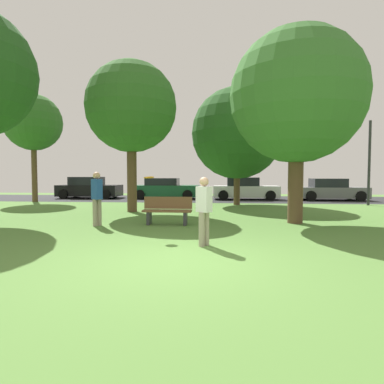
% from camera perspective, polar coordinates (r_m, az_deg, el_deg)
% --- Properties ---
extents(ground_plane, '(44.00, 44.00, 0.00)m').
position_cam_1_polar(ground_plane, '(6.22, -2.89, -12.15)').
color(ground_plane, '#547F38').
extents(road_strip, '(44.00, 6.40, 0.01)m').
position_cam_1_polar(road_strip, '(22.02, 2.97, -1.21)').
color(road_strip, '#28282B').
rests_on(road_strip, ground_plane).
extents(birch_tree_lone, '(4.45, 4.45, 6.47)m').
position_cam_1_polar(birch_tree_lone, '(11.79, 17.89, 15.60)').
color(birch_tree_lone, brown).
rests_on(birch_tree_lone, ground_plane).
extents(oak_tree_left, '(3.96, 3.96, 6.57)m').
position_cam_1_polar(oak_tree_left, '(14.87, -10.59, 14.34)').
color(oak_tree_left, brown).
rests_on(oak_tree_left, ground_plane).
extents(maple_tree_near, '(4.91, 4.91, 6.32)m').
position_cam_1_polar(maple_tree_near, '(17.98, 7.91, 10.13)').
color(maple_tree_near, brown).
rests_on(maple_tree_near, ground_plane).
extents(oak_tree_center, '(3.37, 3.37, 6.45)m').
position_cam_1_polar(oak_tree_center, '(22.05, -26.03, 10.84)').
color(oak_tree_center, brown).
rests_on(oak_tree_center, ground_plane).
extents(person_thrower, '(0.39, 0.37, 1.58)m').
position_cam_1_polar(person_thrower, '(7.45, 2.12, -2.88)').
color(person_thrower, gray).
rests_on(person_thrower, ground_plane).
extents(person_catcher, '(0.39, 0.37, 1.72)m').
position_cam_1_polar(person_catcher, '(10.79, -16.30, -0.67)').
color(person_catcher, gray).
rests_on(person_catcher, ground_plane).
extents(frisbee_disc, '(0.38, 0.38, 0.06)m').
position_cam_1_polar(frisbee_disc, '(8.75, -7.56, 2.54)').
color(frisbee_disc, orange).
extents(parked_car_black, '(4.23, 2.12, 1.48)m').
position_cam_1_polar(parked_car_black, '(23.94, -17.54, 0.61)').
color(parked_car_black, black).
rests_on(parked_car_black, ground_plane).
extents(parked_car_green, '(4.51, 2.01, 1.40)m').
position_cam_1_polar(parked_car_green, '(22.35, -4.72, 0.51)').
color(parked_car_green, '#195633').
rests_on(parked_car_green, ground_plane).
extents(parked_car_white, '(4.24, 1.95, 1.46)m').
position_cam_1_polar(parked_car_white, '(21.81, 9.28, 0.45)').
color(parked_car_white, white).
rests_on(parked_car_white, ground_plane).
extents(parked_car_grey, '(4.23, 2.03, 1.39)m').
position_cam_1_polar(parked_car_grey, '(22.71, 23.03, 0.28)').
color(parked_car_grey, slate).
rests_on(parked_car_grey, ground_plane).
extents(park_bench, '(1.60, 0.45, 0.90)m').
position_cam_1_polar(park_bench, '(10.74, -4.31, -3.21)').
color(park_bench, brown).
rests_on(park_bench, ground_plane).
extents(street_lamp_post, '(0.14, 0.14, 4.50)m').
position_cam_1_polar(street_lamp_post, '(19.77, 28.59, 4.46)').
color(street_lamp_post, '#2D2D33').
rests_on(street_lamp_post, ground_plane).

